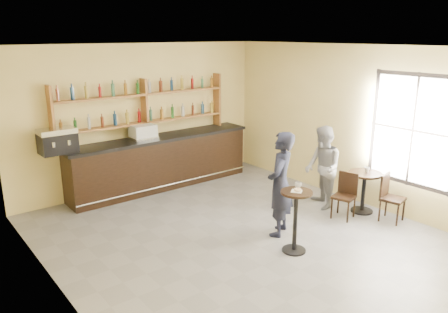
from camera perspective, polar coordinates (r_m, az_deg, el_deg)
floor at (r=7.65m, az=2.56°, el=-10.61°), size 7.00×7.00×0.00m
ceiling at (r=6.85m, az=2.90°, el=14.10°), size 7.00×7.00×0.00m
wall_back at (r=9.93m, az=-10.63°, el=5.10°), size 7.00×0.00×7.00m
wall_left at (r=5.68m, az=-20.92°, el=-3.79°), size 0.00×7.00×7.00m
wall_right at (r=9.28m, az=16.93°, el=3.94°), size 0.00×7.00×7.00m
window_pane at (r=8.64m, az=23.44°, el=3.15°), size 0.00×2.00×2.00m
window_frame at (r=8.64m, az=23.42°, el=3.14°), size 0.04×1.70×2.10m
shelf_unit at (r=9.78m, az=-10.33°, el=6.21°), size 4.00×0.26×1.40m
liquor_bottles at (r=9.76m, az=-10.38°, el=7.19°), size 3.68×0.10×1.00m
bar_counter at (r=9.98m, az=-8.19°, el=-0.70°), size 4.37×0.85×1.18m
espresso_machine at (r=8.91m, az=-20.92°, el=1.93°), size 0.68×0.45×0.48m
pastry_case at (r=9.60m, az=-10.55°, el=3.15°), size 0.57×0.48×0.32m
pedestal_table at (r=7.10m, az=9.28°, el=-8.40°), size 0.63×0.63×1.03m
napkin at (r=6.91m, az=9.47°, el=-4.49°), size 0.23×0.23×0.00m
donut at (r=6.90m, az=9.60°, el=-4.31°), size 0.14×0.14×0.04m
cup_pedestal at (r=7.06m, az=9.66°, el=-3.70°), size 0.11×0.11×0.09m
man_main at (r=7.53m, az=7.37°, el=-3.60°), size 0.80×0.73×1.83m
cafe_table at (r=8.98m, az=17.74°, el=-4.47°), size 0.78×0.78×0.81m
cup_cafe at (r=8.87m, az=18.17°, el=-1.64°), size 0.13×0.13×0.10m
chair_west at (r=8.57m, az=15.38°, el=-5.04°), size 0.46×0.46×0.87m
chair_south at (r=8.71m, az=21.20°, el=-5.13°), size 0.46×0.46×0.90m
patron_second at (r=8.88m, az=12.76°, el=-1.42°), size 0.95×1.01×1.66m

